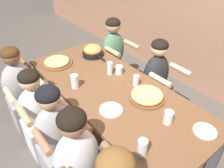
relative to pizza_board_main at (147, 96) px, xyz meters
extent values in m
plane|color=#514C47|center=(-0.34, -0.15, -0.83)|extent=(18.00, 18.00, 0.00)
cube|color=brown|center=(-0.34, -0.15, -0.05)|extent=(2.13, 0.89, 0.04)
cube|color=#4C4C51|center=(-1.34, -0.54, -0.45)|extent=(0.07, 0.07, 0.75)
cube|color=#4C4C51|center=(-1.34, 0.23, -0.45)|extent=(0.07, 0.07, 0.75)
cube|color=#4C4C51|center=(0.67, 0.23, -0.45)|extent=(0.07, 0.07, 0.75)
cylinder|color=brown|center=(0.00, 0.00, -0.02)|extent=(0.34, 0.34, 0.02)
torus|color=#DBB26B|center=(0.00, 0.00, 0.01)|extent=(0.30, 0.30, 0.04)
cylinder|color=#E5C675|center=(0.00, 0.00, 0.00)|extent=(0.25, 0.25, 0.04)
cylinder|color=#E5C166|center=(-0.05, 0.06, 0.03)|extent=(0.02, 0.02, 0.01)
cylinder|color=#E5C166|center=(-0.03, -0.04, 0.03)|extent=(0.02, 0.02, 0.01)
cylinder|color=#E5C166|center=(-0.03, -0.01, 0.03)|extent=(0.02, 0.02, 0.01)
cylinder|color=#E5C166|center=(0.04, -0.04, 0.03)|extent=(0.02, 0.02, 0.01)
cylinder|color=#E5C166|center=(-0.06, -0.08, 0.03)|extent=(0.02, 0.02, 0.01)
cylinder|color=brown|center=(-1.12, -0.36, -0.02)|extent=(0.36, 0.36, 0.02)
torus|color=#DBB26B|center=(-1.12, -0.36, 0.00)|extent=(0.29, 0.29, 0.03)
cylinder|color=#E5C675|center=(-1.12, -0.36, 0.00)|extent=(0.26, 0.26, 0.02)
cylinder|color=#E5C166|center=(-1.17, -0.35, 0.01)|extent=(0.02, 0.02, 0.01)
cylinder|color=#E5C166|center=(-1.11, -0.30, 0.01)|extent=(0.02, 0.02, 0.01)
cylinder|color=#E5C166|center=(-1.07, -0.29, 0.01)|extent=(0.02, 0.02, 0.01)
cylinder|color=#E5C166|center=(-1.07, -0.38, 0.01)|extent=(0.02, 0.02, 0.01)
cylinder|color=#E5C166|center=(-1.09, -0.42, 0.01)|extent=(0.02, 0.02, 0.01)
cylinder|color=black|center=(-1.03, 0.09, -0.01)|extent=(0.26, 0.26, 0.06)
cylinder|color=black|center=(-0.84, 0.09, 0.01)|extent=(0.11, 0.02, 0.02)
ellipsoid|color=#D68E4C|center=(-1.03, 0.09, 0.05)|extent=(0.22, 0.22, 0.12)
cylinder|color=white|center=(0.57, 0.06, -0.03)|extent=(0.18, 0.18, 0.01)
cube|color=#B7B7BC|center=(0.57, 0.06, -0.02)|extent=(0.02, 0.13, 0.01)
cylinder|color=white|center=(-0.08, -0.37, -0.03)|extent=(0.21, 0.21, 0.01)
cube|color=#B7B7BC|center=(-0.08, -0.37, -0.02)|extent=(0.07, 0.14, 0.01)
cylinder|color=silver|center=(-0.50, 0.08, 0.01)|extent=(0.08, 0.08, 0.10)
cylinder|color=#1EA8DB|center=(-0.50, 0.08, 0.00)|extent=(0.07, 0.07, 0.07)
cylinder|color=black|center=(-0.48, 0.08, 0.03)|extent=(0.01, 0.01, 0.12)
cylinder|color=silver|center=(0.42, -0.48, 0.04)|extent=(0.07, 0.07, 0.14)
cylinder|color=silver|center=(0.42, -0.48, 0.01)|extent=(0.06, 0.06, 0.08)
cylinder|color=silver|center=(-0.22, 0.07, 0.02)|extent=(0.06, 0.06, 0.12)
cylinder|color=silver|center=(-0.22, 0.07, 0.01)|extent=(0.05, 0.05, 0.09)
cylinder|color=silver|center=(-0.58, -0.43, 0.04)|extent=(0.08, 0.08, 0.14)
cylinder|color=black|center=(-0.58, -0.43, 0.01)|extent=(0.07, 0.07, 0.08)
cylinder|color=silver|center=(0.33, -0.09, 0.03)|extent=(0.08, 0.08, 0.12)
cylinder|color=black|center=(0.33, -0.09, 0.00)|extent=(0.07, 0.07, 0.07)
cylinder|color=silver|center=(-0.56, -0.01, 0.04)|extent=(0.06, 0.06, 0.14)
cylinder|color=black|center=(-0.56, -0.01, 0.00)|extent=(0.05, 0.05, 0.08)
cube|color=silver|center=(-0.72, -0.82, -0.61)|extent=(0.32, 0.34, 0.43)
ellipsoid|color=silver|center=(-0.72, -0.82, -0.17)|extent=(0.24, 0.36, 0.44)
sphere|color=beige|center=(-0.72, -0.82, 0.14)|extent=(0.20, 0.20, 0.20)
ellipsoid|color=black|center=(-0.72, -0.82, 0.17)|extent=(0.20, 0.20, 0.14)
cylinder|color=beige|center=(-0.93, -0.99, -0.09)|extent=(0.28, 0.06, 0.06)
cylinder|color=beige|center=(-0.93, -0.65, -0.09)|extent=(0.28, 0.06, 0.06)
cube|color=#99999E|center=(-0.30, -0.82, -0.61)|extent=(0.32, 0.34, 0.43)
ellipsoid|color=#99999E|center=(-0.30, -0.82, -0.15)|extent=(0.24, 0.36, 0.50)
sphere|color=tan|center=(-0.30, -0.82, 0.20)|extent=(0.19, 0.19, 0.19)
ellipsoid|color=black|center=(-0.30, -0.82, 0.23)|extent=(0.20, 0.20, 0.14)
cylinder|color=tan|center=(-0.50, -0.99, -0.05)|extent=(0.28, 0.06, 0.06)
cylinder|color=tan|center=(-0.50, -0.65, -0.05)|extent=(0.28, 0.06, 0.06)
ellipsoid|color=silver|center=(0.08, -0.82, -0.14)|extent=(0.24, 0.36, 0.52)
sphere|color=#9E7051|center=(0.08, -0.82, 0.22)|extent=(0.20, 0.20, 0.20)
ellipsoid|color=black|center=(0.08, -0.82, 0.25)|extent=(0.21, 0.21, 0.14)
cylinder|color=#9E7051|center=(-0.13, -0.99, -0.03)|extent=(0.28, 0.06, 0.06)
cylinder|color=#9E7051|center=(-0.13, -0.65, -0.03)|extent=(0.28, 0.06, 0.06)
cube|color=#99999E|center=(-1.23, -0.82, -0.61)|extent=(0.32, 0.34, 0.43)
ellipsoid|color=#99999E|center=(-1.23, -0.82, -0.16)|extent=(0.24, 0.36, 0.48)
sphere|color=brown|center=(-1.23, -0.82, 0.18)|extent=(0.19, 0.19, 0.19)
ellipsoid|color=#422814|center=(-1.23, -0.82, 0.21)|extent=(0.20, 0.20, 0.14)
cylinder|color=brown|center=(-1.43, -0.65, -0.06)|extent=(0.28, 0.06, 0.06)
ellipsoid|color=brown|center=(0.54, -0.82, 0.29)|extent=(0.21, 0.21, 0.15)
cylinder|color=brown|center=(0.33, -0.65, -0.01)|extent=(0.28, 0.06, 0.06)
cube|color=#477556|center=(-1.16, 0.51, -0.61)|extent=(0.32, 0.34, 0.43)
ellipsoid|color=#477556|center=(-1.16, 0.51, -0.13)|extent=(0.24, 0.36, 0.53)
sphere|color=tan|center=(-1.16, 0.51, 0.23)|extent=(0.20, 0.20, 0.20)
ellipsoid|color=black|center=(-1.16, 0.51, 0.26)|extent=(0.20, 0.20, 0.14)
cylinder|color=tan|center=(-0.95, 0.68, -0.02)|extent=(0.28, 0.06, 0.06)
cylinder|color=tan|center=(-0.95, 0.34, -0.02)|extent=(0.28, 0.06, 0.06)
cube|color=#232328|center=(-0.34, 0.51, -0.61)|extent=(0.32, 0.34, 0.43)
ellipsoid|color=#232328|center=(-0.34, 0.51, -0.14)|extent=(0.24, 0.36, 0.51)
sphere|color=beige|center=(-0.34, 0.51, 0.21)|extent=(0.19, 0.19, 0.19)
ellipsoid|color=black|center=(-0.34, 0.51, 0.24)|extent=(0.19, 0.19, 0.13)
cylinder|color=beige|center=(-0.13, 0.68, -0.03)|extent=(0.28, 0.06, 0.06)
cylinder|color=beige|center=(-0.13, 0.34, -0.03)|extent=(0.28, 0.06, 0.06)
camera|label=1|loc=(1.05, -1.25, 1.27)|focal=35.00mm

